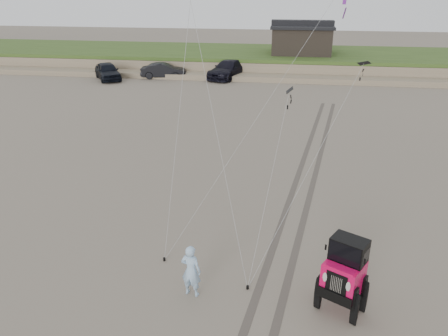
{
  "coord_description": "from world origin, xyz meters",
  "views": [
    {
      "loc": [
        1.01,
        -11.07,
        8.67
      ],
      "look_at": [
        -1.11,
        3.0,
        2.6
      ],
      "focal_mm": 35.0,
      "sensor_mm": 36.0,
      "label": 1
    }
  ],
  "objects": [
    {
      "name": "ground",
      "position": [
        0.0,
        0.0,
        0.0
      ],
      "size": [
        160.0,
        160.0,
        0.0
      ],
      "primitive_type": "plane",
      "color": "#6B6054",
      "rests_on": "ground"
    },
    {
      "name": "stake_aux",
      "position": [
        0.11,
        -0.23,
        0.06
      ],
      "size": [
        0.08,
        0.08,
        0.12
      ],
      "primitive_type": "cylinder",
      "color": "black",
      "rests_on": "ground"
    },
    {
      "name": "truck_b",
      "position": [
        -11.22,
        30.47,
        0.72
      ],
      "size": [
        4.54,
        2.09,
        1.44
      ],
      "primitive_type": "imported",
      "rotation": [
        0.0,
        0.0,
        1.7
      ],
      "color": "black",
      "rests_on": "ground"
    },
    {
      "name": "tire_tracks",
      "position": [
        2.0,
        8.0,
        0.0
      ],
      "size": [
        5.22,
        29.74,
        0.01
      ],
      "color": "#4C443D",
      "rests_on": "ground"
    },
    {
      "name": "man",
      "position": [
        -1.53,
        -0.71,
        0.85
      ],
      "size": [
        0.69,
        0.52,
        1.69
      ],
      "primitive_type": "imported",
      "rotation": [
        0.0,
        0.0,
        2.94
      ],
      "color": "#92ABE2",
      "rests_on": "ground"
    },
    {
      "name": "dune_ridge",
      "position": [
        0.0,
        37.5,
        0.82
      ],
      "size": [
        160.0,
        14.25,
        1.73
      ],
      "color": "#7A6B54",
      "rests_on": "ground"
    },
    {
      "name": "truck_c",
      "position": [
        -4.95,
        31.52,
        0.85
      ],
      "size": [
        4.19,
        6.34,
        1.71
      ],
      "primitive_type": "imported",
      "rotation": [
        0.0,
        0.0,
        -0.33
      ],
      "color": "black",
      "rests_on": "ground"
    },
    {
      "name": "stake_main",
      "position": [
        -2.82,
        0.81,
        0.06
      ],
      "size": [
        0.08,
        0.08,
        0.12
      ],
      "primitive_type": "cylinder",
      "color": "black",
      "rests_on": "ground"
    },
    {
      "name": "truck_a",
      "position": [
        -16.36,
        29.0,
        0.8
      ],
      "size": [
        4.17,
        4.96,
        1.6
      ],
      "primitive_type": "imported",
      "rotation": [
        0.0,
        0.0,
        0.59
      ],
      "color": "black",
      "rests_on": "ground"
    },
    {
      "name": "cabin",
      "position": [
        2.0,
        37.0,
        3.24
      ],
      "size": [
        6.4,
        5.4,
        3.35
      ],
      "color": "black",
      "rests_on": "dune_ridge"
    },
    {
      "name": "jeep",
      "position": [
        2.8,
        -0.76,
        0.92
      ],
      "size": [
        4.23,
        5.33,
        1.83
      ],
      "primitive_type": null,
      "rotation": [
        0.0,
        0.0,
        -0.5
      ],
      "color": "#DE0A4C",
      "rests_on": "ground"
    }
  ]
}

